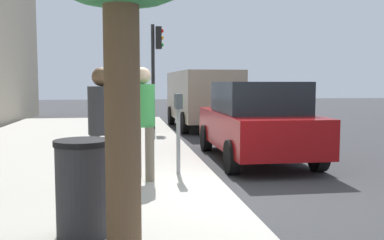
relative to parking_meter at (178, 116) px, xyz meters
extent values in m
plane|color=#38383A|center=(-1.30, -0.64, -1.17)|extent=(80.00, 80.00, 0.00)
cube|color=#B7B2A8|center=(-1.30, 2.36, -1.09)|extent=(28.00, 6.00, 0.15)
cylinder|color=gray|center=(0.00, 0.00, -0.44)|extent=(0.07, 0.07, 1.15)
cube|color=#383D42|center=(-0.10, 0.00, 0.26)|extent=(0.16, 0.11, 0.26)
cube|color=#383D42|center=(0.10, 0.00, 0.26)|extent=(0.16, 0.11, 0.26)
cube|color=#268C33|center=(-0.10, -0.06, 0.28)|extent=(0.10, 0.01, 0.10)
cube|color=#268C33|center=(0.10, -0.06, 0.28)|extent=(0.10, 0.01, 0.10)
cylinder|color=#726656|center=(-0.15, 0.73, -0.58)|extent=(0.15, 0.15, 0.88)
cylinder|color=#726656|center=(-0.50, 0.53, -0.58)|extent=(0.15, 0.15, 0.88)
cylinder|color=green|center=(-0.33, 0.63, 0.21)|extent=(0.40, 0.40, 0.70)
sphere|color=beige|center=(-0.33, 0.63, 0.70)|extent=(0.28, 0.28, 0.28)
cylinder|color=#47474C|center=(-1.02, 1.36, -0.58)|extent=(0.15, 0.15, 0.86)
cylinder|color=#47474C|center=(-1.34, 1.12, -0.58)|extent=(0.15, 0.15, 0.86)
cylinder|color=#333338|center=(-1.18, 1.24, 0.19)|extent=(0.40, 0.40, 0.68)
sphere|color=brown|center=(-1.18, 1.24, 0.67)|extent=(0.27, 0.27, 0.27)
cube|color=maroon|center=(1.91, -1.99, -0.46)|extent=(4.42, 1.89, 0.76)
cube|color=black|center=(1.71, -1.98, 0.26)|extent=(2.22, 1.72, 0.68)
cylinder|color=black|center=(3.35, -1.13, -0.84)|extent=(0.66, 0.23, 0.66)
cylinder|color=black|center=(3.33, -2.88, -0.84)|extent=(0.66, 0.23, 0.66)
cylinder|color=black|center=(0.49, -1.10, -0.84)|extent=(0.66, 0.23, 0.66)
cylinder|color=black|center=(0.47, -2.84, -0.84)|extent=(0.66, 0.23, 0.66)
cube|color=gray|center=(8.83, -1.99, 0.11)|extent=(5.26, 2.17, 1.80)
cylinder|color=black|center=(10.49, -0.98, -0.79)|extent=(0.77, 0.24, 0.76)
cylinder|color=black|center=(10.55, -2.88, -0.79)|extent=(0.77, 0.24, 0.76)
cylinder|color=black|center=(7.11, -1.09, -0.79)|extent=(0.77, 0.24, 0.76)
cylinder|color=black|center=(7.17, -2.99, -0.79)|extent=(0.77, 0.24, 0.76)
cylinder|color=brown|center=(-3.53, 0.93, 0.40)|extent=(0.32, 0.32, 2.84)
cylinder|color=black|center=(7.52, -0.04, 0.78)|extent=(0.12, 0.12, 3.60)
cube|color=black|center=(7.52, -0.24, 2.13)|extent=(0.24, 0.20, 0.76)
sphere|color=red|center=(7.52, -0.35, 2.37)|extent=(0.14, 0.14, 0.14)
sphere|color=orange|center=(7.52, -0.35, 2.13)|extent=(0.14, 0.14, 0.14)
sphere|color=green|center=(7.52, -0.35, 1.89)|extent=(0.14, 0.14, 0.14)
cylinder|color=#2D2D33|center=(-2.89, 1.35, -0.54)|extent=(0.56, 0.56, 0.95)
cylinder|color=black|center=(-2.89, 1.35, -0.04)|extent=(0.59, 0.59, 0.06)
camera|label=1|loc=(-7.38, 0.90, 0.58)|focal=39.97mm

